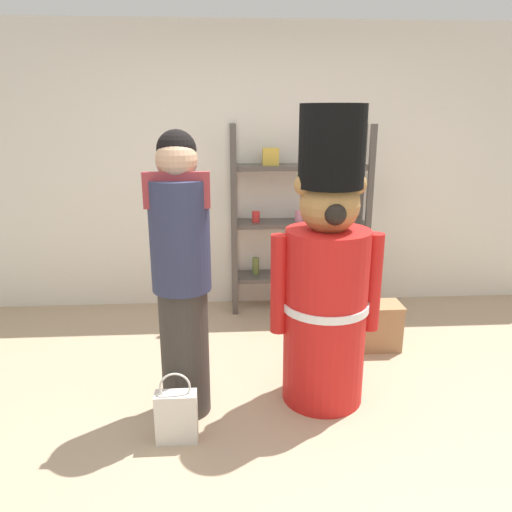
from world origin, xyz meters
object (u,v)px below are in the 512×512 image
object	(u,v)px
merchandise_shelf	(300,218)
teddy_bear_guard	(326,279)
shopping_bag	(176,416)
person_shopper	(182,274)
display_crate	(376,326)

from	to	relation	value
merchandise_shelf	teddy_bear_guard	distance (m)	1.59
shopping_bag	teddy_bear_guard	bearing A→B (deg)	23.52
teddy_bear_guard	person_shopper	size ratio (longest dim) A/B	1.08
merchandise_shelf	person_shopper	size ratio (longest dim) A/B	0.99
merchandise_shelf	person_shopper	bearing A→B (deg)	-119.65
person_shopper	display_crate	xyz separation A→B (m)	(1.45, 0.77, -0.73)
merchandise_shelf	teddy_bear_guard	xyz separation A→B (m)	(-0.07, -1.59, -0.05)
teddy_bear_guard	person_shopper	world-z (taller)	teddy_bear_guard
shopping_bag	display_crate	size ratio (longest dim) A/B	1.14
person_shopper	display_crate	distance (m)	1.80
teddy_bear_guard	shopping_bag	xyz separation A→B (m)	(-0.92, -0.40, -0.66)
teddy_bear_guard	display_crate	size ratio (longest dim) A/B	4.87
person_shopper	shopping_bag	size ratio (longest dim) A/B	3.98
merchandise_shelf	person_shopper	xyz separation A→B (m)	(-0.96, -1.68, 0.04)
teddy_bear_guard	person_shopper	xyz separation A→B (m)	(-0.88, -0.09, 0.08)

